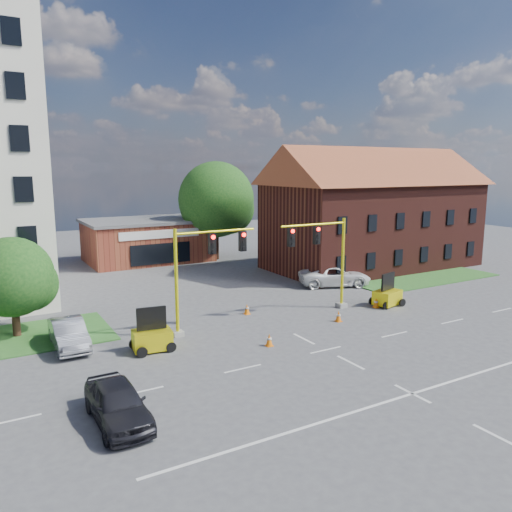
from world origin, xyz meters
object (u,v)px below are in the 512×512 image
at_px(signal_mast_east, 324,254).
at_px(pickup_white, 335,276).
at_px(signal_mast_west, 203,266).
at_px(sedan_dark, 118,403).
at_px(trailer_east, 387,296).
at_px(trailer_west, 152,338).

height_order(signal_mast_east, pickup_white, signal_mast_east).
bearing_deg(signal_mast_west, sedan_dark, -131.45).
bearing_deg(signal_mast_west, signal_mast_east, 0.00).
bearing_deg(signal_mast_east, pickup_white, 45.05).
xyz_separation_m(signal_mast_west, pickup_white, (14.05, 5.35, -3.11)).
bearing_deg(sedan_dark, signal_mast_west, 48.20).
bearing_deg(pickup_white, trailer_east, -163.33).
relative_size(trailer_east, pickup_white, 0.38).
xyz_separation_m(pickup_white, sedan_dark, (-21.23, -13.48, -0.03)).
relative_size(signal_mast_west, signal_mast_east, 1.00).
height_order(signal_mast_east, trailer_west, signal_mast_east).
relative_size(signal_mast_east, trailer_west, 2.73).
relative_size(signal_mast_east, trailer_east, 2.81).
xyz_separation_m(trailer_east, sedan_dark, (-20.62, -6.91, 0.09)).
bearing_deg(pickup_white, trailer_west, 133.11).
bearing_deg(pickup_white, sedan_dark, 144.39).
xyz_separation_m(signal_mast_west, signal_mast_east, (8.71, 0.00, 0.00)).
distance_m(trailer_east, sedan_dark, 21.75).
xyz_separation_m(signal_mast_east, sedan_dark, (-15.89, -8.13, -3.14)).
xyz_separation_m(signal_mast_west, sedan_dark, (-7.18, -8.13, -3.14)).
height_order(pickup_white, sedan_dark, pickup_white).
height_order(signal_mast_east, trailer_east, signal_mast_east).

